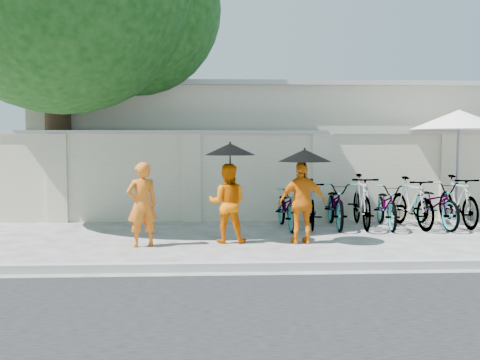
{
  "coord_description": "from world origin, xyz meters",
  "views": [
    {
      "loc": [
        -0.47,
        -9.11,
        1.8
      ],
      "look_at": [
        0.01,
        0.9,
        1.1
      ],
      "focal_mm": 40.0,
      "sensor_mm": 36.0,
      "label": 1
    }
  ],
  "objects_px": {
    "monk_left": "(142,204)",
    "monk_right": "(302,203)",
    "monk_center": "(227,203)",
    "patio_umbrella": "(459,121)"
  },
  "relations": [
    {
      "from": "monk_center",
      "to": "patio_umbrella",
      "type": "distance_m",
      "value": 5.77
    },
    {
      "from": "monk_left",
      "to": "monk_right",
      "type": "height_order",
      "value": "monk_right"
    },
    {
      "from": "monk_center",
      "to": "patio_umbrella",
      "type": "height_order",
      "value": "patio_umbrella"
    },
    {
      "from": "monk_left",
      "to": "monk_center",
      "type": "height_order",
      "value": "monk_left"
    },
    {
      "from": "monk_left",
      "to": "patio_umbrella",
      "type": "bearing_deg",
      "value": 176.0
    },
    {
      "from": "monk_right",
      "to": "patio_umbrella",
      "type": "distance_m",
      "value": 4.68
    },
    {
      "from": "monk_center",
      "to": "monk_right",
      "type": "height_order",
      "value": "monk_right"
    },
    {
      "from": "monk_center",
      "to": "monk_right",
      "type": "bearing_deg",
      "value": 178.79
    },
    {
      "from": "monk_right",
      "to": "patio_umbrella",
      "type": "bearing_deg",
      "value": -156.36
    },
    {
      "from": "monk_right",
      "to": "patio_umbrella",
      "type": "xyz_separation_m",
      "value": [
        3.83,
        2.21,
        1.54
      ]
    }
  ]
}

